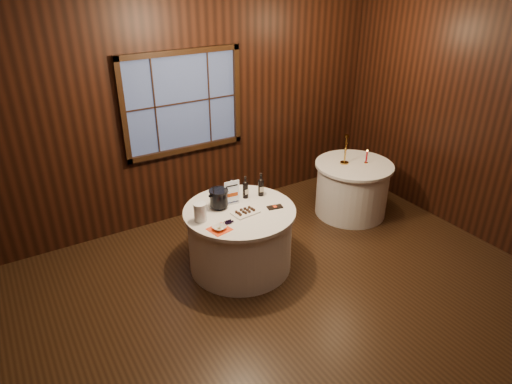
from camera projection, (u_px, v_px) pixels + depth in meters
ground at (288, 314)px, 4.75m from camera, size 6.00×6.00×0.00m
back_wall at (183, 110)px, 5.94m from camera, size 6.00×0.10×3.00m
main_table at (240, 238)px, 5.33m from camera, size 1.28×1.28×0.77m
side_table at (352, 188)px, 6.49m from camera, size 1.08×1.08×0.77m
sign_stand at (232, 195)px, 5.25m from camera, size 0.18×0.10×0.30m
port_bottle_left at (245, 189)px, 5.36m from camera, size 0.07×0.07×0.28m
port_bottle_right at (261, 186)px, 5.42m from camera, size 0.07×0.08×0.29m
ice_bucket at (219, 198)px, 5.15m from camera, size 0.22×0.22×0.22m
chocolate_plate at (245, 212)px, 5.08m from camera, size 0.31×0.22×0.04m
chocolate_box at (275, 207)px, 5.20m from camera, size 0.19×0.12×0.01m
grape_bunch at (229, 222)px, 4.88m from camera, size 0.16×0.06×0.04m
glass_pitcher at (200, 212)px, 4.90m from camera, size 0.19×0.15×0.21m
orange_napkin at (219, 229)px, 4.78m from camera, size 0.25×0.25×0.00m
cracker_bowl at (219, 228)px, 4.77m from camera, size 0.17×0.17×0.03m
brass_candlestick at (345, 153)px, 6.26m from camera, size 0.12×0.12×0.42m
red_candle at (367, 158)px, 6.30m from camera, size 0.05×0.05×0.20m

